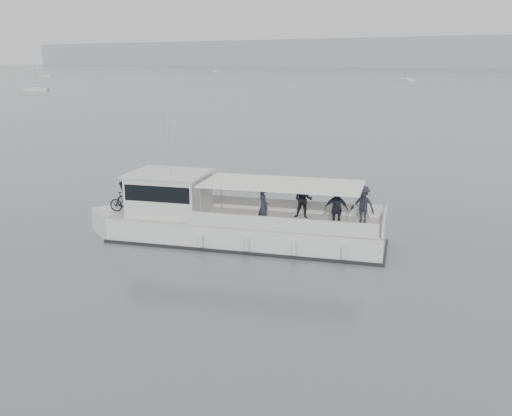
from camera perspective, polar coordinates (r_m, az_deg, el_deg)
The scene contains 3 objects.
ground at distance 26.88m, azimuth -9.46°, elevation -2.04°, with size 1400.00×1400.00×0.00m, color #505A5E.
tour_boat at distance 24.60m, azimuth -3.58°, elevation -1.22°, with size 13.08×6.81×5.56m.
moored_fleet at distance 242.02m, azimuth 20.38°, elevation 12.03°, with size 434.92×331.26×10.80m.
Camera 1 is at (17.66, -18.77, 7.62)m, focal length 40.00 mm.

